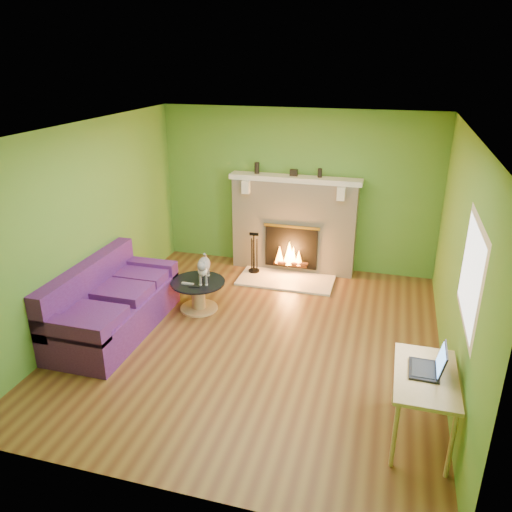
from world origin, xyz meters
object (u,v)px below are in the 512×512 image
(sofa, at_px, (111,306))
(desk, at_px, (425,382))
(coffee_table, at_px, (198,293))
(cat, at_px, (204,268))

(sofa, xyz_separation_m, desk, (3.81, -1.00, 0.27))
(coffee_table, distance_m, desk, 3.48)
(desk, bearing_deg, sofa, 165.32)
(sofa, bearing_deg, coffee_table, 43.51)
(sofa, bearing_deg, cat, 42.68)
(coffee_table, relative_size, desk, 0.80)
(sofa, height_order, coffee_table, sofa)
(coffee_table, bearing_deg, sofa, -136.49)
(sofa, relative_size, cat, 3.24)
(sofa, xyz_separation_m, cat, (0.96, 0.88, 0.27))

